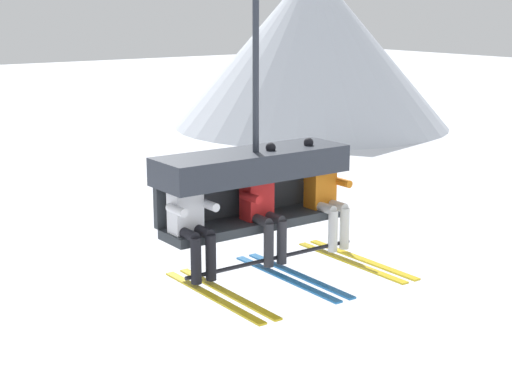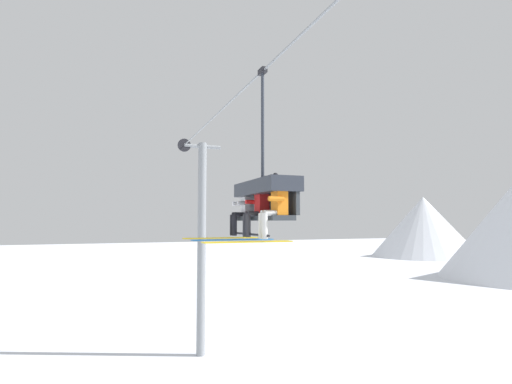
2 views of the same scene
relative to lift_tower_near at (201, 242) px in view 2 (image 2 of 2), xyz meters
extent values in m
cone|color=white|center=(-33.40, 44.05, 0.04)|extent=(16.36, 16.36, 9.56)
cylinder|color=gray|center=(0.00, 0.02, -0.23)|extent=(0.36, 0.36, 9.02)
cylinder|color=gray|center=(0.00, 0.02, 4.13)|extent=(0.16, 1.60, 0.16)
cylinder|color=black|center=(0.00, -0.78, 4.13)|extent=(0.08, 0.56, 0.56)
cylinder|color=gray|center=(9.36, -0.78, 4.13)|extent=(20.71, 0.05, 0.05)
cube|color=#33383D|center=(9.04, -0.78, 0.93)|extent=(2.20, 0.48, 0.10)
cube|color=#33383D|center=(9.04, -0.50, 1.21)|extent=(2.20, 0.08, 0.45)
cube|color=#2D333D|center=(9.04, -0.72, 1.58)|extent=(2.24, 0.68, 0.30)
cylinder|color=black|center=(9.04, -1.10, 0.60)|extent=(2.20, 0.04, 0.04)
cylinder|color=#2D333D|center=(9.04, -0.78, 2.91)|extent=(0.07, 0.07, 2.34)
cube|color=black|center=(9.04, -0.78, 4.13)|extent=(0.28, 0.12, 0.12)
cube|color=silver|center=(8.13, -0.80, 1.24)|extent=(0.32, 0.22, 0.52)
sphere|color=silver|center=(8.13, -0.80, 1.60)|extent=(0.22, 0.22, 0.22)
ellipsoid|color=black|center=(8.13, -0.90, 1.60)|extent=(0.17, 0.04, 0.08)
cylinder|color=black|center=(8.04, -0.97, 1.02)|extent=(0.11, 0.34, 0.11)
cylinder|color=black|center=(8.22, -0.97, 1.02)|extent=(0.11, 0.34, 0.11)
cylinder|color=black|center=(8.04, -1.14, 0.78)|extent=(0.11, 0.11, 0.48)
cylinder|color=black|center=(8.22, -1.14, 0.78)|extent=(0.11, 0.11, 0.48)
cube|color=gold|center=(8.04, -1.44, 0.49)|extent=(0.09, 1.70, 0.02)
cube|color=gold|center=(8.22, -1.44, 0.49)|extent=(0.09, 1.70, 0.02)
cylinder|color=silver|center=(7.94, -0.95, 1.28)|extent=(0.09, 0.30, 0.09)
cylinder|color=silver|center=(8.32, -0.95, 1.28)|extent=(0.09, 0.30, 0.09)
cube|color=red|center=(9.04, -0.80, 1.24)|extent=(0.32, 0.22, 0.52)
sphere|color=silver|center=(9.04, -0.80, 1.60)|extent=(0.22, 0.22, 0.22)
ellipsoid|color=black|center=(9.04, -0.90, 1.60)|extent=(0.17, 0.04, 0.08)
cylinder|color=#2D2D33|center=(8.95, -0.97, 1.02)|extent=(0.11, 0.34, 0.11)
cylinder|color=#2D2D33|center=(9.13, -0.97, 1.02)|extent=(0.11, 0.34, 0.11)
cylinder|color=#2D2D33|center=(8.95, -1.14, 0.78)|extent=(0.11, 0.11, 0.48)
cylinder|color=#2D2D33|center=(9.13, -1.14, 0.78)|extent=(0.11, 0.11, 0.48)
cube|color=#1E6BB2|center=(8.95, -1.44, 0.49)|extent=(0.09, 1.70, 0.02)
cube|color=#1E6BB2|center=(9.13, -1.44, 0.49)|extent=(0.09, 1.70, 0.02)
cylinder|color=red|center=(8.85, -0.95, 1.28)|extent=(0.09, 0.30, 0.09)
cylinder|color=red|center=(9.23, -0.80, 1.59)|extent=(0.09, 0.09, 0.30)
sphere|color=black|center=(9.23, -0.80, 1.76)|extent=(0.11, 0.11, 0.11)
cube|color=orange|center=(9.95, -0.80, 1.24)|extent=(0.32, 0.22, 0.52)
sphere|color=#284C93|center=(9.95, -0.80, 1.60)|extent=(0.22, 0.22, 0.22)
ellipsoid|color=black|center=(9.95, -0.90, 1.60)|extent=(0.17, 0.04, 0.08)
cylinder|color=silver|center=(9.86, -0.97, 1.02)|extent=(0.11, 0.34, 0.11)
cylinder|color=silver|center=(10.04, -0.97, 1.02)|extent=(0.11, 0.34, 0.11)
cylinder|color=silver|center=(9.86, -1.14, 0.78)|extent=(0.11, 0.11, 0.48)
cylinder|color=silver|center=(10.04, -1.14, 0.78)|extent=(0.11, 0.11, 0.48)
cube|color=gold|center=(9.86, -1.44, 0.49)|extent=(0.09, 1.70, 0.02)
cube|color=gold|center=(10.04, -1.44, 0.49)|extent=(0.09, 1.70, 0.02)
cylinder|color=orange|center=(9.76, -0.80, 1.59)|extent=(0.09, 0.09, 0.30)
sphere|color=black|center=(9.76, -0.80, 1.76)|extent=(0.11, 0.11, 0.11)
cylinder|color=orange|center=(10.14, -0.95, 1.28)|extent=(0.09, 0.30, 0.09)
camera|label=1|loc=(4.16, -7.58, 3.30)|focal=55.00mm
camera|label=2|loc=(16.88, -3.93, 0.87)|focal=28.00mm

